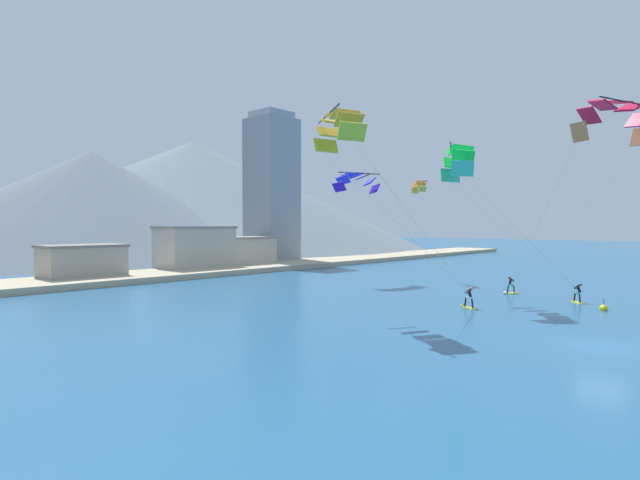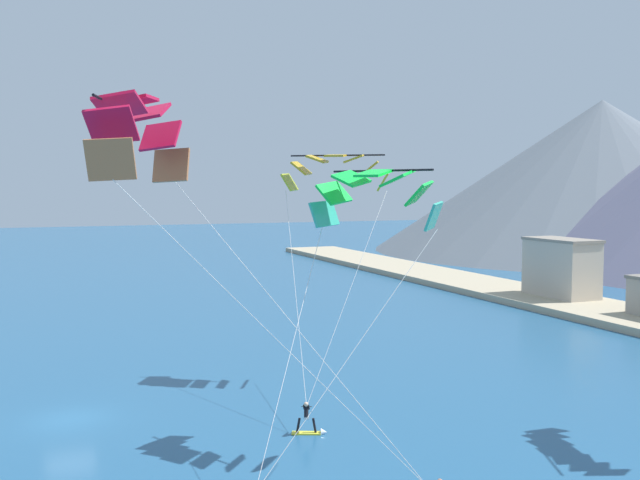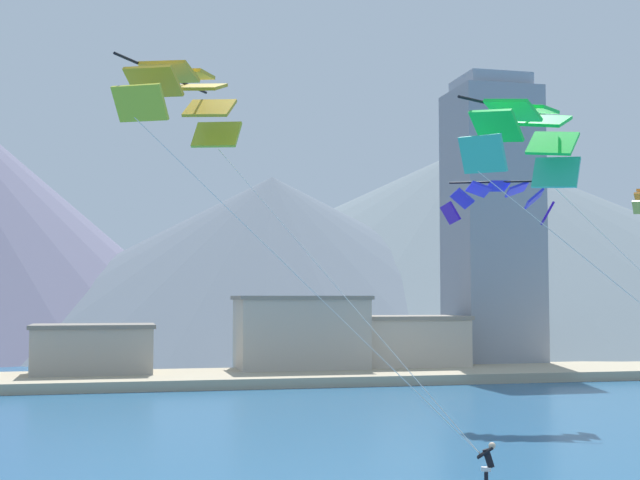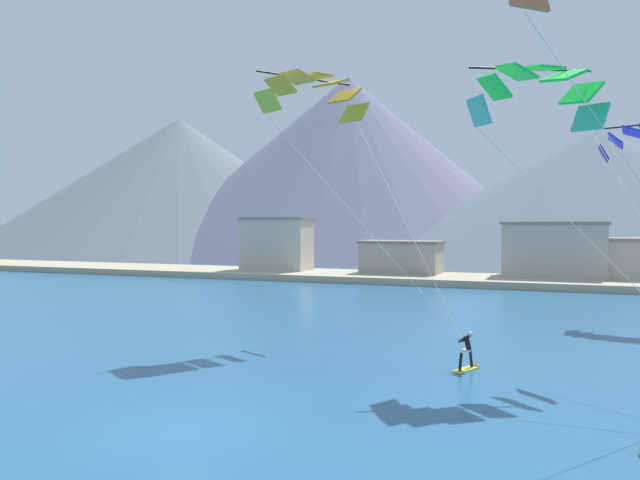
{
  "view_description": "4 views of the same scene",
  "coord_description": "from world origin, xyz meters",
  "px_view_note": "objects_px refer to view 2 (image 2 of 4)",
  "views": [
    {
      "loc": [
        -29.26,
        -6.72,
        6.4
      ],
      "look_at": [
        -0.71,
        19.5,
        5.26
      ],
      "focal_mm": 28.0,
      "sensor_mm": 36.0,
      "label": 1
    },
    {
      "loc": [
        38.69,
        -1.7,
        12.08
      ],
      "look_at": [
        -2.54,
        15.2,
        8.85
      ],
      "focal_mm": 40.0,
      "sensor_mm": 36.0,
      "label": 2
    },
    {
      "loc": [
        -4.72,
        -15.48,
        6.16
      ],
      "look_at": [
        2.86,
        17.11,
        8.32
      ],
      "focal_mm": 50.0,
      "sensor_mm": 36.0,
      "label": 3
    },
    {
      "loc": [
        10.44,
        -15.51,
        6.13
      ],
      "look_at": [
        -3.24,
        19.36,
        5.12
      ],
      "focal_mm": 35.0,
      "sensor_mm": 36.0,
      "label": 4
    }
  ],
  "objects_px": {
    "kitesurfer_mid_center": "(311,424)",
    "parafoil_kite_mid_center": "(336,168)",
    "parafoil_kite_near_trail": "(139,131)",
    "parafoil_kite_near_lead": "(375,193)"
  },
  "relations": [
    {
      "from": "kitesurfer_mid_center",
      "to": "parafoil_kite_mid_center",
      "type": "xyz_separation_m",
      "value": [
        -9.14,
        5.29,
        12.83
      ]
    },
    {
      "from": "parafoil_kite_near_trail",
      "to": "parafoil_kite_mid_center",
      "type": "distance_m",
      "value": 19.97
    },
    {
      "from": "kitesurfer_mid_center",
      "to": "parafoil_kite_mid_center",
      "type": "distance_m",
      "value": 16.62
    },
    {
      "from": "parafoil_kite_near_trail",
      "to": "parafoil_kite_mid_center",
      "type": "xyz_separation_m",
      "value": [
        -14.16,
        14.05,
        -0.84
      ]
    },
    {
      "from": "parafoil_kite_near_lead",
      "to": "parafoil_kite_mid_center",
      "type": "bearing_deg",
      "value": 165.04
    },
    {
      "from": "kitesurfer_mid_center",
      "to": "parafoil_kite_near_trail",
      "type": "distance_m",
      "value": 17.0
    },
    {
      "from": "parafoil_kite_near_lead",
      "to": "parafoil_kite_mid_center",
      "type": "relative_size",
      "value": 0.9
    },
    {
      "from": "kitesurfer_mid_center",
      "to": "parafoil_kite_near_lead",
      "type": "bearing_deg",
      "value": 39.92
    },
    {
      "from": "parafoil_kite_near_trail",
      "to": "parafoil_kite_near_lead",
      "type": "bearing_deg",
      "value": 102.58
    },
    {
      "from": "kitesurfer_mid_center",
      "to": "parafoil_kite_near_trail",
      "type": "xyz_separation_m",
      "value": [
        5.02,
        -8.76,
        13.68
      ]
    }
  ]
}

